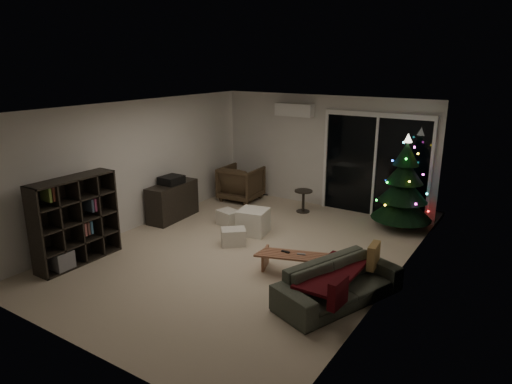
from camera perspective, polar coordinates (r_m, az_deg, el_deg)
room at (r=8.65m, az=6.27°, el=1.28°), size 6.50×7.51×2.60m
bookshelf at (r=8.10m, az=-22.36°, el=-3.11°), size 0.74×1.48×1.44m
media_cabinet at (r=9.71m, az=-10.39°, el=-1.13°), size 0.55×1.24×0.76m
stereo at (r=9.59m, az=-10.53°, el=1.49°), size 0.38×0.45×0.16m
armchair at (r=10.84m, az=-1.87°, el=1.10°), size 0.93×0.95×0.82m
ottoman at (r=8.78m, az=-0.35°, el=-3.71°), size 0.62×0.62×0.48m
cardboard_box_a at (r=9.25m, az=-3.46°, el=-3.24°), size 0.50×0.43×0.31m
cardboard_box_b at (r=8.29m, az=-2.84°, el=-5.61°), size 0.54×0.53×0.30m
side_table at (r=10.06m, az=5.93°, el=-1.14°), size 0.52×0.52×0.49m
floor_lamp at (r=11.21m, az=1.34°, el=4.02°), size 0.28×0.28×1.73m
sofa at (r=6.50m, az=10.32°, el=-11.12°), size 1.37×2.02×0.55m
sofa_throw at (r=6.48m, az=9.55°, el=-9.96°), size 0.59×1.36×0.05m
cushion_a at (r=6.88m, az=14.47°, el=-7.72°), size 0.14×0.37×0.36m
cushion_b at (r=5.78m, az=10.21°, el=-12.29°), size 0.13×0.37×0.36m
coffee_table at (r=7.18m, az=4.74°, el=-9.05°), size 1.17×0.72×0.35m
remote_a at (r=7.17m, az=3.71°, el=-7.46°), size 0.14×0.04×0.02m
remote_b at (r=7.10m, az=5.68°, el=-7.74°), size 0.13×0.08×0.02m
christmas_tree at (r=9.29m, az=18.01°, el=1.15°), size 1.40×1.40×1.89m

